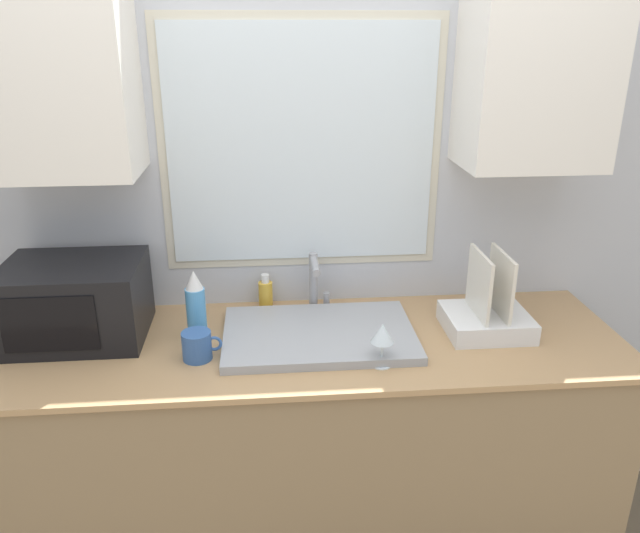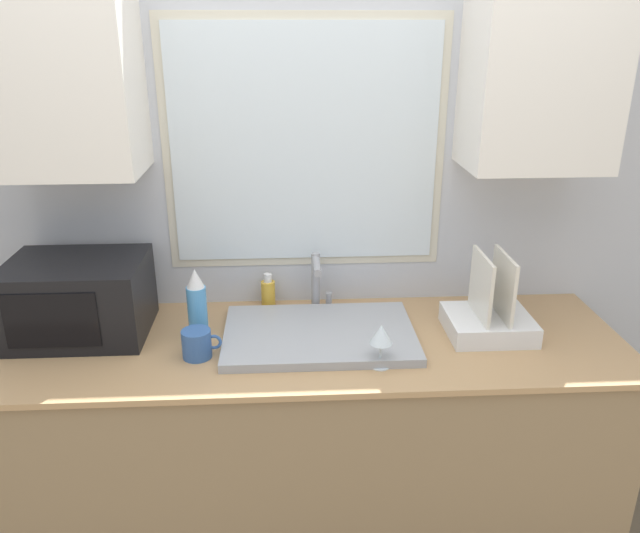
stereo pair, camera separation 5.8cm
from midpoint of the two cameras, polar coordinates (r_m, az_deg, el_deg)
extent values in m
cube|color=#8C7251|center=(2.41, -1.63, -16.82)|extent=(2.12, 0.66, 0.92)
cube|color=tan|center=(2.15, -1.76, -6.94)|extent=(2.15, 0.69, 0.02)
cube|color=silver|center=(2.34, -2.39, 5.35)|extent=(6.00, 0.06, 2.60)
cube|color=beige|center=(2.26, -2.44, 10.91)|extent=(1.01, 0.01, 0.90)
cube|color=silver|center=(2.25, -2.44, 10.89)|extent=(0.95, 0.01, 0.84)
cube|color=white|center=(2.16, -23.86, 16.55)|extent=(0.46, 0.32, 0.68)
cube|color=white|center=(2.24, 18.54, 17.32)|extent=(0.46, 0.32, 0.68)
cube|color=#9EA0A5|center=(2.14, -0.87, -6.24)|extent=(0.65, 0.44, 0.03)
cylinder|color=#99999E|center=(2.33, -1.34, -1.34)|extent=(0.03, 0.03, 0.22)
cylinder|color=#99999E|center=(2.22, -1.22, 0.13)|extent=(0.03, 0.16, 0.03)
cylinder|color=#99999E|center=(2.36, -0.11, -3.10)|extent=(0.02, 0.02, 0.06)
cube|color=black|center=(2.27, -22.13, -2.94)|extent=(0.45, 0.35, 0.27)
cube|color=black|center=(2.13, -24.28, -4.88)|extent=(0.29, 0.01, 0.19)
cube|color=white|center=(2.25, 14.23, -4.95)|extent=(0.29, 0.25, 0.07)
cube|color=silver|center=(2.18, 13.62, -1.59)|extent=(0.01, 0.22, 0.22)
cube|color=silver|center=(2.21, 15.50, -1.51)|extent=(0.01, 0.22, 0.22)
cylinder|color=#4C99D8|center=(2.16, -11.99, -4.27)|extent=(0.07, 0.07, 0.19)
cone|color=silver|center=(2.11, -12.24, -1.20)|extent=(0.06, 0.06, 0.06)
cylinder|color=gold|center=(2.37, -5.69, -2.61)|extent=(0.05, 0.05, 0.10)
cylinder|color=white|center=(2.34, -5.75, -1.11)|extent=(0.03, 0.03, 0.03)
cylinder|color=#335999|center=(2.05, -11.99, -7.10)|extent=(0.09, 0.09, 0.09)
torus|color=#335999|center=(2.04, -10.46, -6.95)|extent=(0.05, 0.01, 0.05)
cylinder|color=silver|center=(2.00, 4.78, -8.92)|extent=(0.07, 0.07, 0.00)
cylinder|color=silver|center=(1.98, 4.82, -7.89)|extent=(0.01, 0.01, 0.08)
cone|color=silver|center=(1.95, 4.88, -6.09)|extent=(0.07, 0.07, 0.06)
camera|label=1|loc=(0.03, -90.83, -0.32)|focal=35.00mm
camera|label=2|loc=(0.03, 89.17, 0.32)|focal=35.00mm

